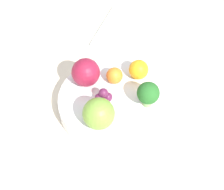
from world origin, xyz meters
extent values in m
plane|color=gray|center=(0.00, 0.00, 0.00)|extent=(6.00, 6.00, 0.00)
cube|color=beige|center=(0.00, 0.00, 0.01)|extent=(1.20, 1.20, 0.02)
cylinder|color=white|center=(0.00, 0.00, 0.04)|extent=(0.22, 0.22, 0.03)
cylinder|color=#8CB76B|center=(-0.01, -0.07, 0.06)|extent=(0.02, 0.02, 0.02)
sphere|color=#236023|center=(-0.01, -0.07, 0.09)|extent=(0.04, 0.04, 0.04)
sphere|color=maroon|center=(0.04, 0.06, 0.08)|extent=(0.06, 0.06, 0.06)
sphere|color=olive|center=(-0.06, 0.02, 0.08)|extent=(0.06, 0.06, 0.06)
sphere|color=orange|center=(0.04, 0.00, 0.07)|extent=(0.03, 0.03, 0.03)
sphere|color=orange|center=(0.06, -0.05, 0.07)|extent=(0.04, 0.04, 0.04)
sphere|color=#5B1E42|center=(0.00, 0.02, 0.06)|extent=(0.02, 0.02, 0.02)
sphere|color=#5B1E42|center=(-0.01, 0.02, 0.06)|extent=(0.02, 0.02, 0.02)
sphere|color=#5B1E42|center=(-0.02, 0.01, 0.06)|extent=(0.02, 0.02, 0.02)
sphere|color=#5B1E42|center=(-0.01, 0.01, 0.06)|extent=(0.02, 0.02, 0.02)
sphere|color=#5B1E42|center=(-0.01, 0.02, 0.08)|extent=(0.02, 0.02, 0.02)
cube|color=silver|center=(0.23, -0.01, 0.02)|extent=(0.18, 0.16, 0.01)
camera|label=1|loc=(-0.45, -0.05, 0.64)|focal=60.00mm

